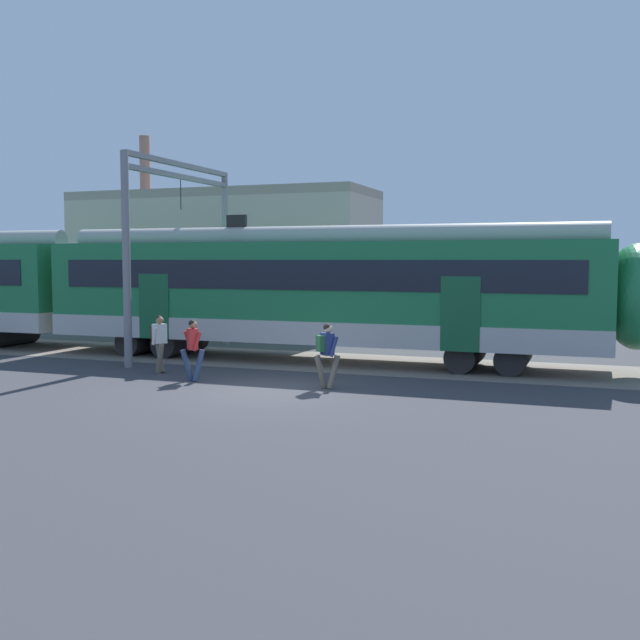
# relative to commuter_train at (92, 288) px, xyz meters

# --- Properties ---
(ground_plane) EXTENTS (160.00, 160.00, 0.00)m
(ground_plane) POSITION_rel_commuter_train_xyz_m (9.33, -5.50, -2.25)
(ground_plane) COLOR #38383D
(track_bed) EXTENTS (80.00, 4.40, 0.01)m
(track_bed) POSITION_rel_commuter_train_xyz_m (-2.48, 0.00, -2.25)
(track_bed) COLOR slate
(track_bed) RESTS_ON ground
(commuter_train) EXTENTS (38.05, 3.07, 4.73)m
(commuter_train) POSITION_rel_commuter_train_xyz_m (0.00, 0.00, 0.00)
(commuter_train) COLOR #B7B7B2
(commuter_train) RESTS_ON ground
(pedestrian_white) EXTENTS (0.57, 0.65, 1.67)m
(pedestrian_white) POSITION_rel_commuter_train_xyz_m (5.23, -3.85, -1.26)
(pedestrian_white) COLOR #6B6051
(pedestrian_white) RESTS_ON ground
(pedestrian_red) EXTENTS (0.69, 0.45, 1.67)m
(pedestrian_red) POSITION_rel_commuter_train_xyz_m (6.87, -4.80, -1.29)
(pedestrian_red) COLOR navy
(pedestrian_red) RESTS_ON ground
(pedestrian_navy) EXTENTS (0.68, 0.50, 1.67)m
(pedestrian_navy) POSITION_rel_commuter_train_xyz_m (10.64, -4.66, -1.26)
(pedestrian_navy) COLOR #6B6051
(pedestrian_navy) RESTS_ON ground
(catenary_gantry) EXTENTS (0.24, 6.64, 6.53)m
(catenary_gantry) POSITION_rel_commuter_train_xyz_m (3.72, 0.00, 2.06)
(catenary_gantry) COLOR gray
(catenary_gantry) RESTS_ON ground
(background_building) EXTENTS (14.07, 5.00, 9.20)m
(background_building) POSITION_rel_commuter_train_xyz_m (0.53, 9.15, 0.95)
(background_building) COLOR #B2A899
(background_building) RESTS_ON ground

